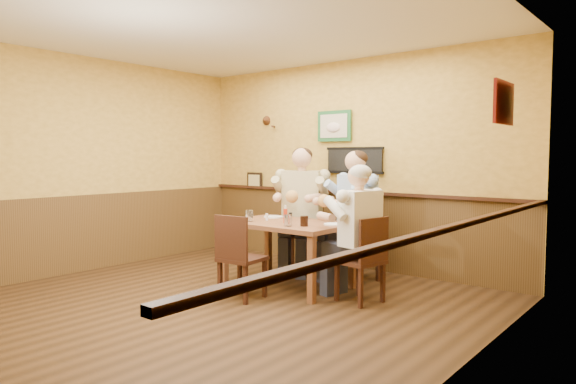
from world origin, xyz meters
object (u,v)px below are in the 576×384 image
(water_glass_mid, at_px, (288,220))
(cola_tumbler, at_px, (304,221))
(diner_blue_polo, at_px, (357,222))
(chair_near_side, at_px, (242,256))
(diner_tan_shirt, at_px, (302,216))
(chair_right_end, at_px, (360,259))
(dining_table, at_px, (287,230))
(chair_back_left, at_px, (302,232))
(pepper_shaker, at_px, (290,217))
(water_glass_left, at_px, (249,216))
(salt_shaker, at_px, (267,217))
(hot_sauce_bottle, at_px, (285,215))
(diner_white_elder, at_px, (360,241))
(chair_back_right, at_px, (357,240))

(water_glass_mid, bearing_deg, cola_tumbler, 34.92)
(diner_blue_polo, relative_size, cola_tumbler, 12.40)
(chair_near_side, bearing_deg, diner_blue_polo, -115.39)
(diner_tan_shirt, bearing_deg, chair_right_end, -52.37)
(dining_table, xyz_separation_m, chair_back_left, (-0.36, 0.75, -0.15))
(diner_tan_shirt, relative_size, pepper_shaker, 14.32)
(dining_table, bearing_deg, chair_right_end, -1.24)
(water_glass_left, relative_size, salt_shaker, 1.58)
(diner_tan_shirt, bearing_deg, water_glass_mid, -82.50)
(hot_sauce_bottle, bearing_deg, diner_white_elder, 4.53)
(cola_tumbler, relative_size, salt_shaker, 1.39)
(chair_back_left, xyz_separation_m, chair_back_right, (0.82, 0.02, -0.01))
(chair_back_left, height_order, chair_right_end, chair_back_left)
(diner_tan_shirt, distance_m, salt_shaker, 0.81)
(chair_right_end, height_order, salt_shaker, chair_right_end)
(dining_table, distance_m, pepper_shaker, 0.16)
(diner_blue_polo, height_order, pepper_shaker, diner_blue_polo)
(chair_back_right, height_order, hot_sauce_bottle, chair_back_right)
(dining_table, bearing_deg, water_glass_mid, -49.43)
(hot_sauce_bottle, height_order, pepper_shaker, hot_sauce_bottle)
(chair_back_right, relative_size, diner_white_elder, 0.78)
(hot_sauce_bottle, bearing_deg, chair_near_side, -98.44)
(chair_near_side, height_order, salt_shaker, chair_near_side)
(diner_blue_polo, bearing_deg, cola_tumbler, -74.21)
(chair_back_right, bearing_deg, diner_blue_polo, 0.00)
(chair_right_end, relative_size, diner_white_elder, 0.70)
(chair_back_left, distance_m, diner_white_elder, 1.56)
(diner_blue_polo, distance_m, water_glass_mid, 1.07)
(salt_shaker, bearing_deg, diner_tan_shirt, 96.74)
(dining_table, xyz_separation_m, water_glass_left, (-0.38, -0.24, 0.16))
(hot_sauce_bottle, bearing_deg, chair_right_end, 4.53)
(water_glass_mid, distance_m, pepper_shaker, 0.41)
(dining_table, relative_size, chair_back_left, 1.38)
(water_glass_mid, distance_m, hot_sauce_bottle, 0.25)
(chair_back_right, xyz_separation_m, water_glass_mid, (-0.23, -1.04, 0.32))
(water_glass_left, distance_m, hot_sauce_bottle, 0.45)
(dining_table, distance_m, chair_back_left, 0.84)
(diner_blue_polo, height_order, water_glass_left, diner_blue_polo)
(chair_right_end, relative_size, diner_blue_polo, 0.63)
(chair_back_left, bearing_deg, diner_white_elder, -52.37)
(chair_back_right, bearing_deg, cola_tumbler, -74.21)
(chair_back_right, relative_size, diner_blue_polo, 0.70)
(chair_back_left, height_order, chair_back_right, chair_back_left)
(chair_back_left, xyz_separation_m, chair_right_end, (1.35, -0.77, -0.06))
(chair_back_right, height_order, water_glass_mid, chair_back_right)
(diner_blue_polo, relative_size, hot_sauce_bottle, 7.71)
(water_glass_left, relative_size, cola_tumbler, 1.13)
(water_glass_left, bearing_deg, chair_back_left, 89.10)
(chair_back_right, distance_m, diner_tan_shirt, 0.85)
(dining_table, relative_size, diner_blue_polo, 0.99)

